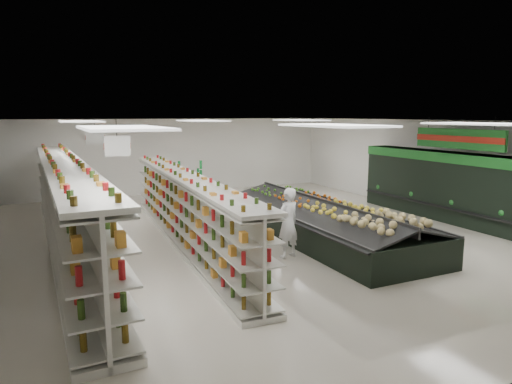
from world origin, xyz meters
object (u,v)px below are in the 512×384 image
gondola_center (185,212)px  soda_endcap (189,183)px  produce_island (322,220)px  shopper_main (288,223)px  shopper_background (90,192)px  gondola_left (67,210)px

gondola_center → soda_endcap: gondola_center is taller
gondola_center → produce_island: bearing=-14.8°
shopper_main → produce_island: bearing=-161.9°
soda_endcap → shopper_main: size_ratio=0.88×
gondola_center → soda_endcap: size_ratio=7.14×
soda_endcap → shopper_background: (-3.77, -1.06, 0.10)m
shopper_background → gondola_center: bearing=-149.1°
produce_island → shopper_background: size_ratio=4.47×
produce_island → shopper_background: (-5.51, 5.71, 0.32)m
gondola_left → shopper_main: (4.68, -2.95, -0.17)m
shopper_background → produce_island: bearing=-128.1°
shopper_background → soda_endcap: bearing=-66.4°
produce_island → soda_endcap: (-1.73, 6.77, 0.22)m
gondola_left → gondola_center: bearing=-14.3°
soda_endcap → shopper_background: size_ratio=0.91×
gondola_left → shopper_background: 4.03m
shopper_main → gondola_left: bearing=-47.9°
gondola_center → shopper_background: 4.97m
gondola_left → gondola_center: (2.85, -0.66, -0.18)m
produce_island → shopper_main: size_ratio=4.34×
shopper_background → shopper_main: bearing=-143.3°
gondola_left → gondola_center: gondola_left is taller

